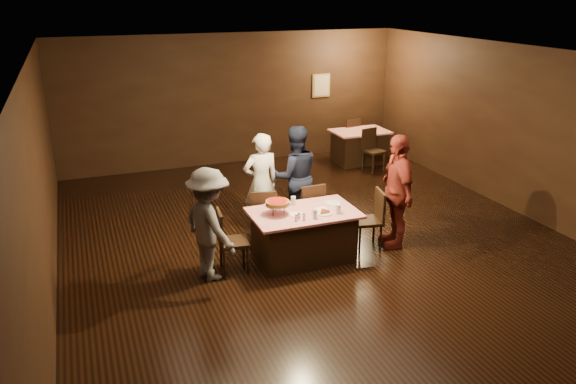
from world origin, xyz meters
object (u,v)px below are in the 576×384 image
object	(u,v)px
plate_empty	(333,203)
glass_front_right	(338,209)
chair_end_left	(233,241)
back_table	(359,147)
chair_far_right	(308,209)
diner_white_jacket	(261,183)
diner_navy_hoodie	(295,176)
chair_back_near	(374,150)
glass_front_left	(315,214)
glass_back	(293,201)
pizza_stand	(277,203)
chair_end_right	(368,220)
chair_back_far	(348,137)
chair_far_left	(263,216)
diner_red_shirt	(397,191)
diner_grey_knit	(209,225)
main_table	(303,235)

from	to	relation	value
plate_empty	glass_front_right	world-z (taller)	glass_front_right
chair_end_left	back_table	bearing A→B (deg)	-38.93
back_table	chair_far_right	size ratio (longest dim) A/B	1.37
diner_white_jacket	diner_navy_hoodie	distance (m)	0.63
chair_back_near	diner_white_jacket	world-z (taller)	diner_white_jacket
glass_front_left	glass_back	size ratio (longest dim) A/B	1.00
chair_end_left	glass_front_right	distance (m)	1.61
pizza_stand	glass_front_right	size ratio (longest dim) A/B	2.71
back_table	chair_end_right	world-z (taller)	chair_end_right
chair_back_far	chair_far_left	bearing A→B (deg)	38.68
chair_far_right	pizza_stand	xyz separation A→B (m)	(-0.80, -0.70, 0.48)
diner_white_jacket	diner_red_shirt	distance (m)	2.24
diner_white_jacket	diner_grey_knit	xyz separation A→B (m)	(-1.21, -1.34, -0.04)
diner_white_jacket	glass_back	size ratio (longest dim) A/B	12.21
chair_back_near	diner_red_shirt	bearing A→B (deg)	-127.39
main_table	chair_back_far	distance (m)	5.79
diner_grey_knit	diner_red_shirt	size ratio (longest dim) A/B	0.89
chair_end_left	chair_end_right	size ratio (longest dim) A/B	1.00
pizza_stand	glass_back	bearing A→B (deg)	35.54
diner_navy_hoodie	diner_white_jacket	bearing A→B (deg)	9.68
chair_far_left	glass_front_left	world-z (taller)	chair_far_left
chair_back_far	glass_front_left	bearing A→B (deg)	48.55
glass_front_right	chair_far_right	bearing A→B (deg)	92.86
main_table	chair_end_left	world-z (taller)	chair_end_left
glass_front_right	plate_empty	bearing A→B (deg)	75.96
plate_empty	glass_front_right	size ratio (longest dim) A/B	1.79
diner_white_jacket	plate_empty	distance (m)	1.37
chair_end_right	glass_front_left	bearing A→B (deg)	-63.05
diner_red_shirt	pizza_stand	bearing A→B (deg)	-82.20
diner_grey_knit	pizza_stand	world-z (taller)	diner_grey_knit
chair_end_left	chair_back_far	world-z (taller)	same
main_table	chair_back_far	world-z (taller)	chair_back_far
chair_far_left	chair_back_near	bearing A→B (deg)	-128.21
glass_front_right	glass_back	world-z (taller)	same
plate_empty	glass_front_left	bearing A→B (deg)	-138.01
chair_far_right	chair_back_near	world-z (taller)	same
diner_navy_hoodie	glass_front_left	xyz separation A→B (m)	(-0.32, -1.59, -0.05)
diner_white_jacket	glass_front_right	distance (m)	1.66
chair_end_left	glass_front_left	size ratio (longest dim) A/B	6.79
chair_far_right	glass_back	distance (m)	0.73
diner_red_shirt	glass_back	bearing A→B (deg)	-91.67
back_table	chair_back_near	bearing A→B (deg)	-90.00
back_table	main_table	bearing A→B (deg)	-127.02
diner_grey_knit	plate_empty	distance (m)	2.03
chair_far_left	diner_navy_hoodie	size ratio (longest dim) A/B	0.54
glass_front_left	back_table	bearing A→B (deg)	55.27
chair_far_left	glass_back	distance (m)	0.68
chair_back_far	diner_white_jacket	xyz separation A→B (m)	(-3.44, -3.57, 0.38)
plate_empty	glass_back	bearing A→B (deg)	165.96
chair_end_right	diner_navy_hoodie	bearing A→B (deg)	-139.62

